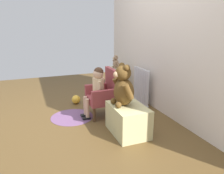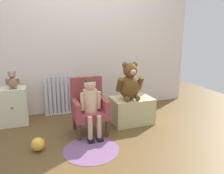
# 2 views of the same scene
# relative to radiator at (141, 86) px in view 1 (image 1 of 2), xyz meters

# --- Properties ---
(ground_plane) EXTENTS (6.00, 6.00, 0.00)m
(ground_plane) POSITION_rel_radiator_xyz_m (0.39, -1.19, -0.30)
(ground_plane) COLOR brown
(back_wall) EXTENTS (3.80, 0.05, 2.40)m
(back_wall) POSITION_rel_radiator_xyz_m (0.39, 0.12, 0.90)
(back_wall) COLOR beige
(back_wall) RESTS_ON ground_plane
(radiator) EXTENTS (0.50, 0.05, 0.61)m
(radiator) POSITION_rel_radiator_xyz_m (0.00, 0.00, 0.00)
(radiator) COLOR silver
(radiator) RESTS_ON ground_plane
(small_dresser) EXTENTS (0.38, 0.30, 0.52)m
(small_dresser) POSITION_rel_radiator_xyz_m (-0.67, -0.19, -0.04)
(small_dresser) COLOR beige
(small_dresser) RESTS_ON ground_plane
(child_armchair) EXTENTS (0.41, 0.39, 0.71)m
(child_armchair) POSITION_rel_radiator_xyz_m (0.27, -0.76, 0.04)
(child_armchair) COLOR #933C40
(child_armchair) RESTS_ON ground_plane
(child_figure) EXTENTS (0.25, 0.35, 0.74)m
(child_figure) POSITION_rel_radiator_xyz_m (0.27, -0.88, 0.18)
(child_figure) COLOR beige
(child_figure) RESTS_ON ground_plane
(low_bench) EXTENTS (0.57, 0.39, 0.36)m
(low_bench) POSITION_rel_radiator_xyz_m (0.92, -0.68, -0.12)
(low_bench) COLOR #C4BC83
(low_bench) RESTS_ON ground_plane
(large_teddy_bear) EXTENTS (0.38, 0.26, 0.52)m
(large_teddy_bear) POSITION_rel_radiator_xyz_m (0.86, -0.72, 0.29)
(large_teddy_bear) COLOR brown
(large_teddy_bear) RESTS_ON low_bench
(small_teddy_bear) EXTENTS (0.18, 0.12, 0.24)m
(small_teddy_bear) POSITION_rel_radiator_xyz_m (-0.64, -0.21, 0.32)
(small_teddy_bear) COLOR #8E6F54
(small_teddy_bear) RESTS_ON small_dresser
(floor_rug) EXTENTS (0.62, 0.62, 0.01)m
(floor_rug) POSITION_rel_radiator_xyz_m (0.18, -1.24, -0.30)
(floor_rug) COLOR #714D75
(floor_rug) RESTS_ON ground_plane
(toy_ball) EXTENTS (0.15, 0.15, 0.15)m
(toy_ball) POSITION_rel_radiator_xyz_m (-0.37, -1.06, -0.23)
(toy_ball) COLOR gold
(toy_ball) RESTS_ON ground_plane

